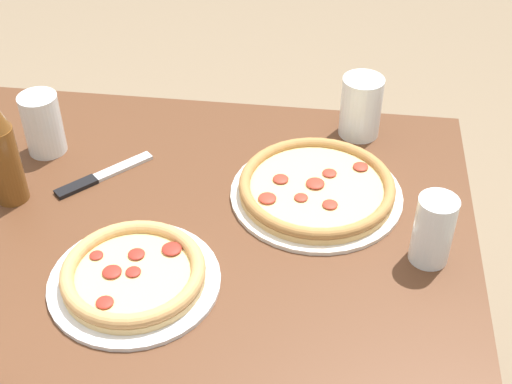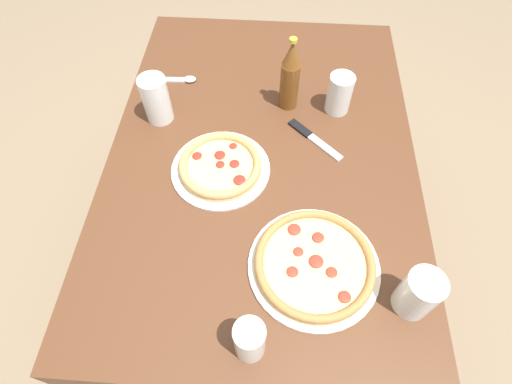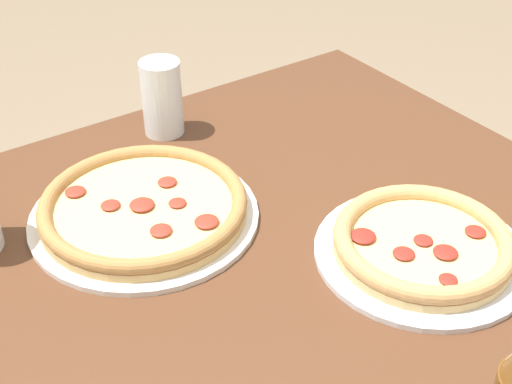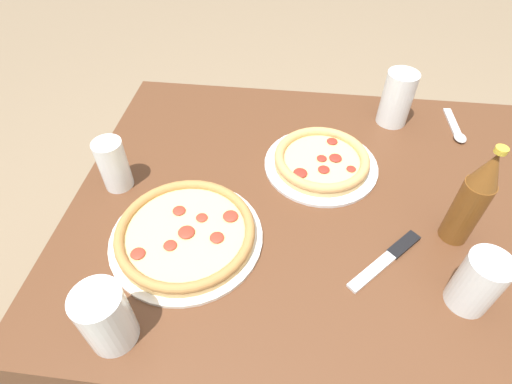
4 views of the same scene
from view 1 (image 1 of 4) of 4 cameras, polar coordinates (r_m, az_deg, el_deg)
table at (r=1.50m, az=-10.09°, el=-13.17°), size 1.26×0.87×0.71m
pizza_pepperoni at (r=1.13m, az=-9.76°, el=-6.56°), size 0.27×0.27×0.04m
pizza_salami at (r=1.28m, az=4.87°, el=0.29°), size 0.31×0.31×0.04m
glass_iced_tea at (r=1.43m, az=8.37°, el=6.52°), size 0.08×0.08×0.13m
glass_cola at (r=1.17m, az=13.95°, el=-3.20°), size 0.06×0.06×0.12m
glass_mango_juice at (r=1.43m, az=-16.65°, el=5.02°), size 0.07×0.07×0.12m
beer_bottle at (r=1.29m, az=-19.79°, el=3.32°), size 0.06×0.06×0.23m
knife at (r=1.36m, az=-12.35°, el=1.21°), size 0.15×0.16×0.01m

